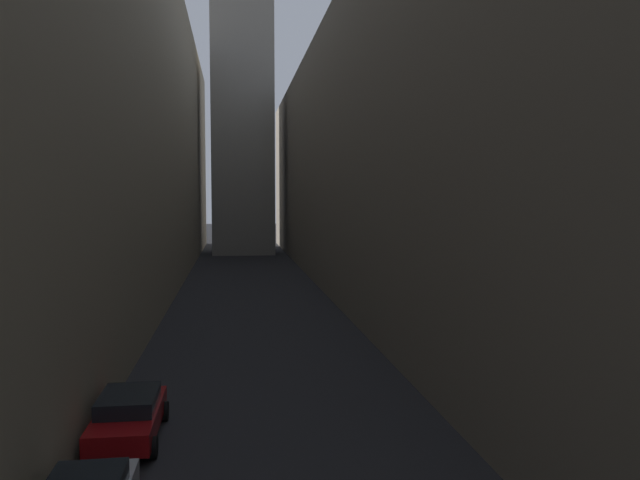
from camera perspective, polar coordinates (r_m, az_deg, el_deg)
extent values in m
plane|color=#232326|center=(43.41, -6.23, -5.65)|extent=(264.00, 264.00, 0.00)
cube|color=gray|center=(46.63, -22.91, 10.26)|extent=(15.05, 108.00, 25.19)
cube|color=#756B5B|center=(47.25, 10.29, 7.62)|extent=(15.93, 108.00, 20.60)
cube|color=gray|center=(82.85, -7.20, 15.21)|extent=(7.84, 7.84, 46.97)
cube|color=maroon|center=(19.92, -17.22, -15.50)|extent=(1.77, 4.36, 0.62)
cube|color=black|center=(19.83, -17.21, -13.95)|extent=(1.62, 2.28, 0.46)
cylinder|color=black|center=(21.56, -18.94, -14.90)|extent=(0.22, 0.62, 0.62)
cylinder|color=black|center=(21.30, -14.11, -15.04)|extent=(0.22, 0.62, 0.62)
cylinder|color=black|center=(18.83, -20.74, -17.75)|extent=(0.22, 0.62, 0.62)
cylinder|color=black|center=(18.53, -15.13, -17.99)|extent=(0.22, 0.62, 0.62)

